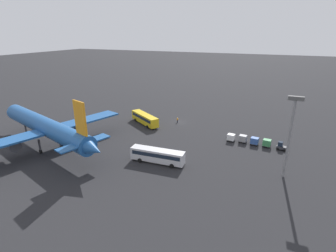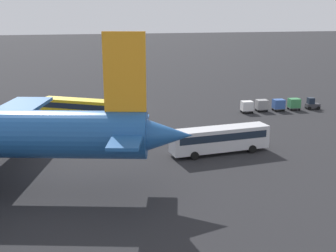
# 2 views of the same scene
# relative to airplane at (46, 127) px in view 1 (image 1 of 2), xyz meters

# --- Properties ---
(ground_plane) EXTENTS (600.00, 600.00, 0.00)m
(ground_plane) POSITION_rel_airplane_xyz_m (-23.68, -32.54, -5.73)
(ground_plane) COLOR #232326
(airplane) EXTENTS (45.20, 39.33, 15.24)m
(airplane) POSITION_rel_airplane_xyz_m (0.00, 0.00, 0.00)
(airplane) COLOR #1E5193
(airplane) RESTS_ON ground
(shuttle_bus_near) EXTENTS (12.32, 9.28, 3.30)m
(shuttle_bus_near) POSITION_rel_airplane_xyz_m (-13.81, -26.21, -3.75)
(shuttle_bus_near) COLOR gold
(shuttle_bus_near) RESTS_ON ground
(shuttle_bus_far) EXTENTS (12.61, 3.41, 3.25)m
(shuttle_bus_far) POSITION_rel_airplane_xyz_m (-29.03, -3.75, -3.78)
(shuttle_bus_far) COLOR silver
(shuttle_bus_far) RESTS_ON ground
(baggage_tug) EXTENTS (2.59, 2.00, 2.10)m
(baggage_tug) POSITION_rel_airplane_xyz_m (-54.84, -22.41, -4.78)
(baggage_tug) COLOR #333338
(baggage_tug) RESTS_ON ground
(worker_person) EXTENTS (0.38, 0.38, 1.74)m
(worker_person) POSITION_rel_airplane_xyz_m (-22.96, -31.70, -4.85)
(worker_person) COLOR #1E1E2D
(worker_person) RESTS_ON ground
(cargo_cart_green) EXTENTS (2.18, 1.91, 2.06)m
(cargo_cart_green) POSITION_rel_airplane_xyz_m (-51.33, -22.70, -4.53)
(cargo_cart_green) COLOR #38383D
(cargo_cart_green) RESTS_ON ground
(cargo_cart_blue) EXTENTS (2.18, 1.91, 2.06)m
(cargo_cart_blue) POSITION_rel_airplane_xyz_m (-48.26, -22.78, -4.53)
(cargo_cart_blue) COLOR #38383D
(cargo_cart_blue) RESTS_ON ground
(cargo_cart_grey) EXTENTS (2.18, 1.91, 2.06)m
(cargo_cart_grey) POSITION_rel_airplane_xyz_m (-45.19, -23.27, -4.53)
(cargo_cart_grey) COLOR #38383D
(cargo_cart_grey) RESTS_ON ground
(cargo_cart_white) EXTENTS (2.18, 1.91, 2.06)m
(cargo_cart_white) POSITION_rel_airplane_xyz_m (-42.12, -22.84, -4.53)
(cargo_cart_white) COLOR #38383D
(cargo_cart_white) RESTS_ON ground
(light_pole) EXTENTS (2.80, 0.70, 17.00)m
(light_pole) POSITION_rel_airplane_xyz_m (-55.53, -8.45, 4.75)
(light_pole) COLOR slate
(light_pole) RESTS_ON ground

